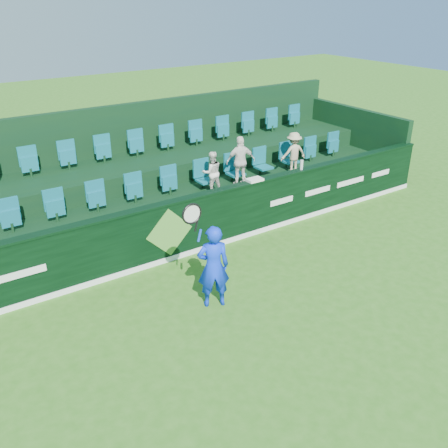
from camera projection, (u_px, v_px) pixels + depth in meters
ground at (287, 361)px, 7.98m from camera, size 60.00×60.00×0.00m
sponsor_hoarding at (167, 232)px, 10.70m from camera, size 16.00×0.25×1.35m
stand_tier_front at (145, 225)px, 11.64m from camera, size 16.00×2.00×0.80m
stand_tier_back at (113, 190)px, 12.95m from camera, size 16.00×1.80×1.30m
stand_rear at (104, 165)px, 13.05m from camera, size 16.00×4.10×2.60m
seat_row_front at (136, 192)px, 11.64m from camera, size 13.50×0.50×0.60m
seat_row_back at (104, 152)px, 12.77m from camera, size 13.50×0.50×0.60m
tennis_player at (213, 266)px, 9.06m from camera, size 1.05×0.59×2.25m
spectator_left at (212, 172)px, 12.20m from camera, size 0.59×0.51×1.05m
spectator_middle at (241, 161)px, 12.59m from camera, size 0.82×0.53×1.29m
spectator_right at (293, 153)px, 13.51m from camera, size 0.80×0.56×1.13m
towel at (255, 180)px, 11.57m from camera, size 0.38×0.25×0.06m
drinks_bottle at (302, 165)px, 12.26m from camera, size 0.08×0.08×0.24m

